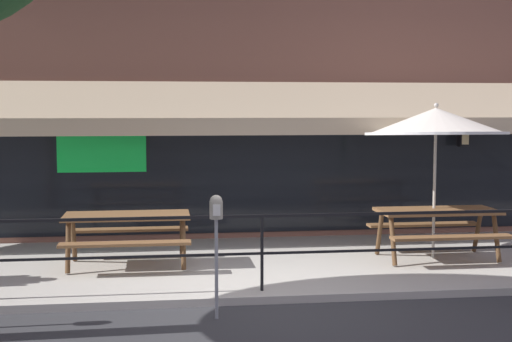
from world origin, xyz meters
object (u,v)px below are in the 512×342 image
object	(u,v)px
picnic_table_centre	(437,220)
parking_meter_far	(216,219)
picnic_table_left	(127,225)
patio_umbrella_centre	(436,122)

from	to	relation	value
picnic_table_centre	parking_meter_far	size ratio (longest dim) A/B	1.27
picnic_table_left	picnic_table_centre	bearing A→B (deg)	-1.57
picnic_table_left	patio_umbrella_centre	distance (m)	4.87
picnic_table_left	parking_meter_far	distance (m)	2.71
picnic_table_centre	parking_meter_far	world-z (taller)	parking_meter_far
picnic_table_centre	parking_meter_far	distance (m)	4.25
picnic_table_left	picnic_table_centre	size ratio (longest dim) A/B	1.00
patio_umbrella_centre	picnic_table_left	bearing A→B (deg)	-179.82
patio_umbrella_centre	parking_meter_far	world-z (taller)	patio_umbrella_centre
picnic_table_centre	parking_meter_far	xyz separation A→B (m)	(-3.54, -2.31, 0.44)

